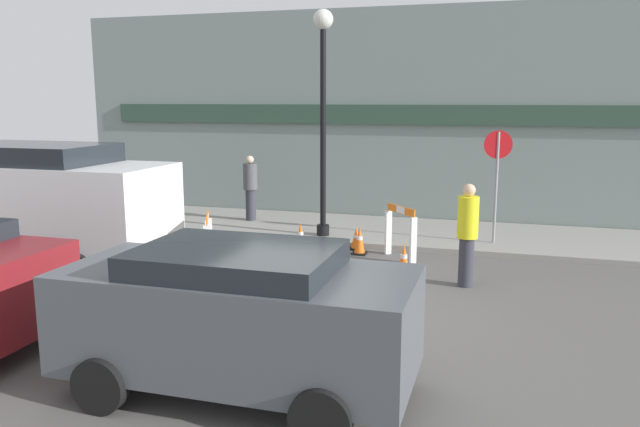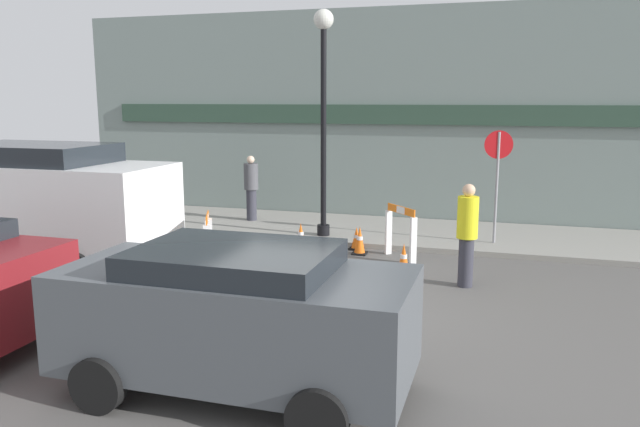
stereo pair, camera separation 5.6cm
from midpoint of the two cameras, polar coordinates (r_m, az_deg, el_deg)
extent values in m
plane|color=#565451|center=(9.37, -1.57, -9.52)|extent=(60.00, 60.00, 0.00)
cube|color=gray|center=(15.08, 5.79, -1.63)|extent=(18.00, 3.26, 0.12)
cube|color=gray|center=(16.44, 7.13, 8.80)|extent=(18.00, 0.12, 5.50)
cube|color=#2D4738|center=(16.33, 7.07, 8.97)|extent=(16.20, 0.10, 0.50)
cylinder|color=black|center=(14.28, 0.42, -1.52)|extent=(0.29, 0.29, 0.24)
cylinder|color=black|center=(13.99, 0.43, 7.23)|extent=(0.13, 0.13, 4.59)
sphere|color=silver|center=(14.07, 0.45, 17.33)|extent=(0.44, 0.44, 0.44)
cylinder|color=gray|center=(13.87, 15.95, 2.24)|extent=(0.06, 0.06, 2.40)
cylinder|color=red|center=(13.78, 16.14, 6.06)|extent=(0.59, 0.15, 0.60)
cube|color=white|center=(12.21, -9.97, -2.62)|extent=(0.14, 0.11, 0.95)
cube|color=white|center=(11.56, -10.12, -3.36)|extent=(0.14, 0.11, 0.95)
cube|color=orange|center=(11.77, -10.13, -0.38)|extent=(0.32, 0.67, 0.15)
cube|color=white|center=(11.77, -10.13, -0.38)|extent=(0.12, 0.21, 0.13)
cube|color=white|center=(12.33, 8.65, -2.48)|extent=(0.14, 0.13, 0.93)
cube|color=white|center=(13.05, 6.40, -1.71)|extent=(0.14, 0.13, 0.93)
cube|color=orange|center=(12.58, 7.55, 0.32)|extent=(0.67, 0.71, 0.15)
cube|color=white|center=(12.58, 7.55, 0.32)|extent=(0.22, 0.23, 0.13)
cube|color=black|center=(13.48, 3.47, -3.21)|extent=(0.30, 0.30, 0.04)
cone|color=orange|center=(13.42, 3.48, -2.19)|extent=(0.22, 0.22, 0.45)
cylinder|color=white|center=(13.42, 3.48, -2.09)|extent=(0.13, 0.13, 0.06)
cube|color=black|center=(13.62, -1.64, -3.06)|extent=(0.30, 0.30, 0.04)
cone|color=orange|center=(13.56, -1.65, -1.93)|extent=(0.23, 0.22, 0.51)
cylinder|color=white|center=(13.55, -1.65, -1.83)|extent=(0.13, 0.13, 0.07)
cube|color=black|center=(11.71, 7.76, -5.40)|extent=(0.30, 0.30, 0.04)
cone|color=orange|center=(11.64, 7.80, -4.03)|extent=(0.23, 0.22, 0.54)
cylinder|color=white|center=(11.63, 7.80, -3.90)|extent=(0.13, 0.13, 0.08)
cube|color=black|center=(10.31, 1.79, -7.53)|extent=(0.30, 0.30, 0.04)
cone|color=orange|center=(10.23, 1.79, -6.10)|extent=(0.22, 0.23, 0.50)
cylinder|color=white|center=(10.22, 1.79, -5.96)|extent=(0.13, 0.13, 0.07)
cube|color=black|center=(13.08, 3.76, -3.65)|extent=(0.30, 0.30, 0.04)
cone|color=orange|center=(13.01, 3.78, -2.37)|extent=(0.22, 0.22, 0.56)
cylinder|color=white|center=(13.00, 3.78, -2.25)|extent=(0.13, 0.13, 0.08)
cylinder|color=#33333D|center=(11.05, 13.33, -4.36)|extent=(0.28, 0.28, 0.86)
cylinder|color=yellow|center=(10.88, 13.50, -0.35)|extent=(0.39, 0.39, 0.72)
sphere|color=#DBAD89|center=(10.80, 13.60, 2.08)|extent=(0.23, 0.23, 0.22)
cylinder|color=#33333D|center=(16.10, -6.18, 0.80)|extent=(0.30, 0.30, 0.80)
cylinder|color=#4C4C51|center=(16.00, -6.23, 3.38)|extent=(0.41, 0.41, 0.67)
sphere|color=beige|center=(15.95, -6.26, 4.92)|extent=(0.23, 0.23, 0.20)
cylinder|color=black|center=(9.60, -24.23, -8.07)|extent=(0.60, 0.18, 0.60)
cube|color=#4C5156|center=(6.92, -7.45, -9.53)|extent=(3.82, 1.68, 1.09)
cube|color=#1E2328|center=(6.75, -7.56, -5.17)|extent=(2.10, 1.55, 0.50)
cylinder|color=black|center=(7.51, 3.83, -12.29)|extent=(0.60, 0.18, 0.60)
cylinder|color=black|center=(6.04, 0.04, -18.23)|extent=(0.60, 0.18, 0.60)
cylinder|color=black|center=(8.32, -12.52, -10.21)|extent=(0.60, 0.18, 0.60)
cylinder|color=black|center=(7.02, -19.43, -14.56)|extent=(0.60, 0.18, 0.60)
cube|color=white|center=(13.19, -24.47, 0.56)|extent=(5.33, 1.97, 1.70)
cube|color=#1E2328|center=(13.09, -24.75, 4.23)|extent=(2.93, 1.81, 0.72)
cylinder|color=black|center=(13.13, -15.92, -2.72)|extent=(0.60, 0.18, 0.60)
cylinder|color=black|center=(11.58, -21.17, -4.77)|extent=(0.60, 0.18, 0.60)
cylinder|color=black|center=(15.15, -26.51, -1.70)|extent=(0.60, 0.18, 0.60)
camera|label=1|loc=(0.03, -89.87, 0.02)|focal=35.00mm
camera|label=2|loc=(0.03, 90.13, -0.02)|focal=35.00mm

